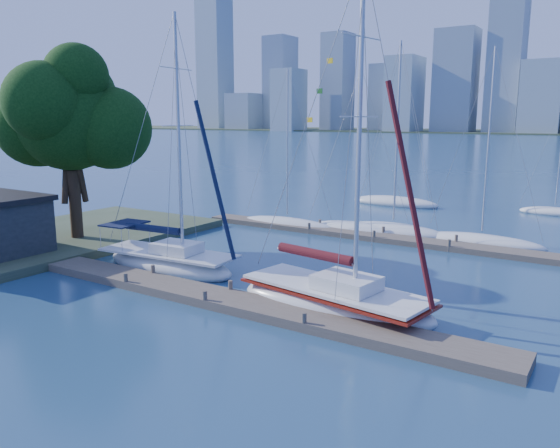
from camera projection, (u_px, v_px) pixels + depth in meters
The scene contains 13 objects.
ground at pixel (218, 303), 24.56m from camera, with size 700.00×700.00×0.00m, color navy.
near_dock at pixel (218, 298), 24.52m from camera, with size 26.00×2.00×0.40m, color brown.
far_dock at pixel (392, 239), 36.66m from camera, with size 30.00×1.80×0.36m, color brown.
shore at pixel (47, 240), 36.03m from camera, with size 12.00×22.00×0.50m, color #38472D.
tree at pixel (69, 113), 34.18m from camera, with size 9.49×8.65×12.58m.
sailboat_navy at pixel (168, 250), 29.75m from camera, with size 8.73×3.53×13.95m.
sailboat_maroon at pixel (335, 286), 23.37m from camera, with size 9.43×4.35×14.73m.
bg_boat_0 at pixel (287, 224), 41.69m from camera, with size 8.14×2.68×12.02m.
bg_boat_1 at pixel (357, 229), 39.62m from camera, with size 7.56×4.17×11.87m.
bg_boat_2 at pixel (393, 231), 38.73m from camera, with size 8.12×5.26×13.65m.
bg_boat_3 at pixel (481, 241), 35.60m from camera, with size 8.21×4.43×12.83m.
bg_boat_6 at pixel (395, 202), 51.98m from camera, with size 8.72×5.78×14.63m.
bg_boat_7 at pixel (555, 212), 46.87m from camera, with size 5.70×1.98×10.14m.
Camera 1 is at (15.04, -18.17, 8.19)m, focal length 35.00 mm.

